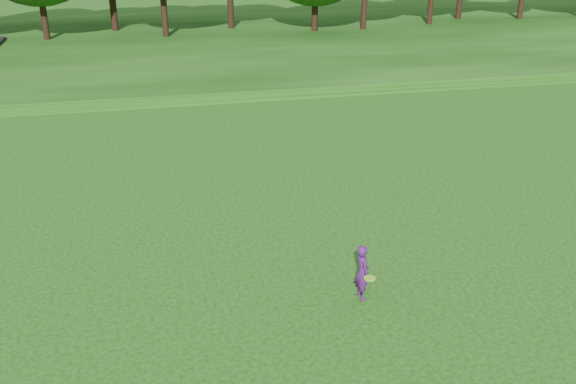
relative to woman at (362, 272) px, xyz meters
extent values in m
plane|color=#15450D|center=(-2.48, -0.38, -0.73)|extent=(140.00, 140.00, 0.00)
cube|color=#15450D|center=(-2.48, 33.62, -0.43)|extent=(130.00, 30.00, 0.60)
cube|color=gray|center=(-2.48, 19.62, -0.71)|extent=(130.00, 1.60, 0.04)
imported|color=#551971|center=(0.00, 0.00, 0.00)|extent=(0.39, 0.56, 1.46)
cylinder|color=#9FFF28|center=(0.01, -0.51, 0.12)|extent=(0.29, 0.29, 0.04)
camera|label=1|loc=(-4.82, -13.08, 8.18)|focal=40.00mm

